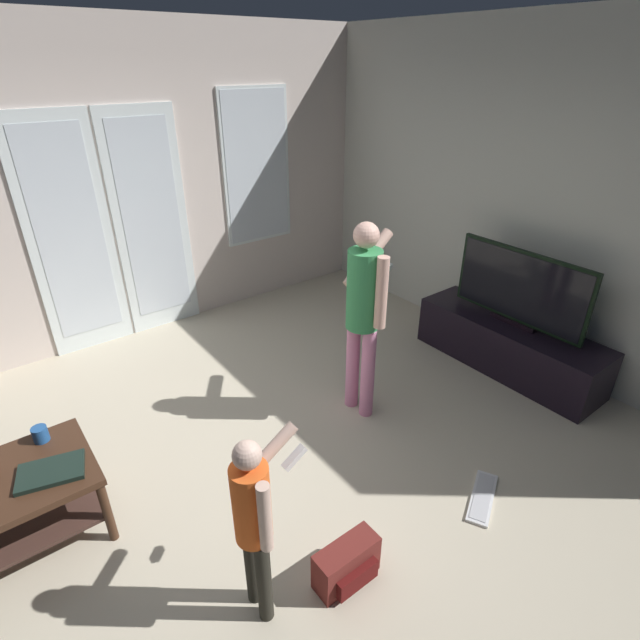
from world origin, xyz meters
The scene contains 12 objects.
ground_plane centered at (0.00, 0.00, -0.01)m, with size 5.86×4.86×0.02m, color beige.
wall_back_with_doors centered at (0.06, 2.39, 1.36)m, with size 5.86×0.09×2.81m.
wall_right_plain centered at (2.90, 0.00, 1.39)m, with size 0.06×4.86×2.78m.
coffee_table centered at (-1.20, 0.33, 0.34)m, with size 0.94×0.64×0.47m.
tv_stand centered at (2.56, -0.27, 0.22)m, with size 0.50×1.62×0.44m.
flat_screen_tv centered at (2.56, -0.27, 0.77)m, with size 0.08×1.17×0.65m.
person_adult centered at (1.15, 0.08, 0.90)m, with size 0.58×0.43×1.51m.
person_child centered at (-0.29, -0.81, 0.64)m, with size 0.46×0.29×1.07m.
backpack centered at (0.13, -0.96, 0.12)m, with size 0.36×0.18×0.24m.
loose_keyboard centered at (1.15, -1.07, 0.01)m, with size 0.45×0.32×0.02m.
laptop_closed centered at (-0.95, 0.23, 0.48)m, with size 0.33×0.22×0.03m, color black.
cup_near_edge centered at (-0.93, 0.54, 0.51)m, with size 0.09×0.09×0.09m, color #225394.
Camera 1 is at (-0.98, -2.18, 2.43)m, focal length 27.46 mm.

